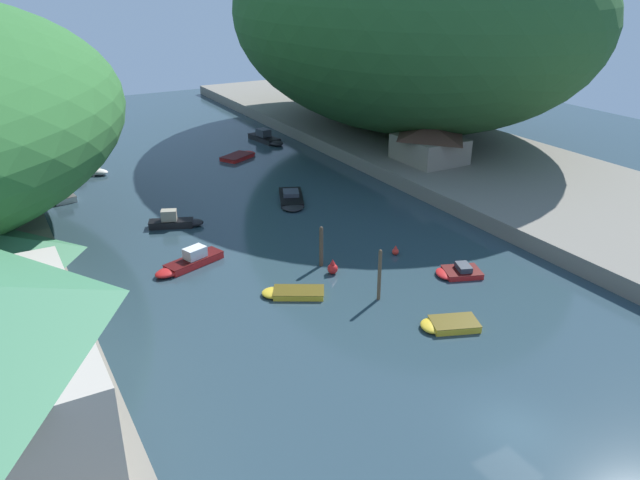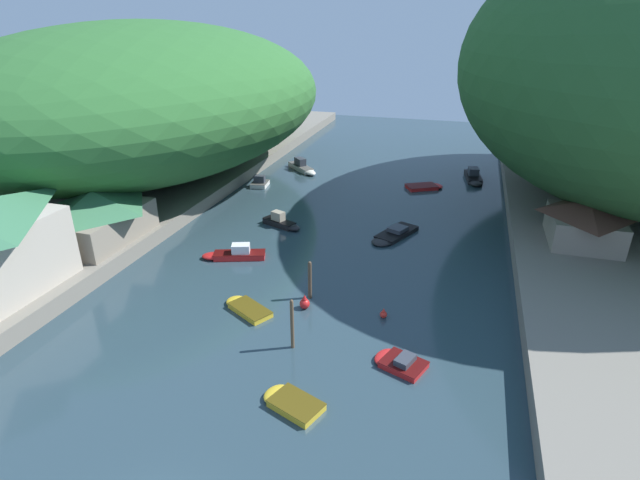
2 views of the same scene
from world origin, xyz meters
TOP-DOWN VIEW (x-y plane):
  - water_surface at (0.00, 30.00)m, footprint 130.00×130.00m
  - left_bank at (-26.99, 30.00)m, footprint 22.00×120.00m
  - hillside_left at (-28.09, 43.72)m, footprint 40.74×57.04m
  - boathouse_shed at (-19.74, 22.15)m, footprint 6.86×9.71m
  - right_bank_cottage at (21.74, 34.08)m, footprint 6.16×7.25m
  - boat_navy_launch at (-7.85, 24.68)m, footprint 5.80×3.22m
  - boat_cabin_cruiser at (5.09, 33.44)m, footprint 4.38×6.53m
  - boat_white_cruiser at (8.54, 13.94)m, footprint 3.67×2.97m
  - boat_mid_channel at (-13.67, 44.60)m, footprint 2.26×3.34m
  - boat_near_quay at (-10.59, 52.37)m, footprint 5.58×5.43m
  - boat_moored_right at (6.62, 49.59)m, footprint 5.08×4.10m
  - boat_yellow_tender at (12.30, 54.52)m, footprint 2.65×6.45m
  - boat_open_rowboat at (-3.23, 17.10)m, footprint 4.45×3.51m
  - boat_red_skiff at (3.24, 8.75)m, footprint 3.96×2.98m
  - boat_far_upstream at (-6.26, 32.72)m, footprint 4.67×2.82m
  - mooring_post_second at (1.59, 13.79)m, footprint 0.24×0.24m
  - mooring_post_middle at (0.77, 20.09)m, footprint 0.30×0.30m
  - channel_buoy_near at (0.85, 18.55)m, footprint 0.76×0.76m
  - channel_buoy_far at (6.67, 18.96)m, footprint 0.53×0.53m
  - person_on_quay at (-17.52, 11.04)m, footprint 0.27×0.41m

SIDE VIEW (x-z plane):
  - water_surface at x=0.00m, z-range 0.00..0.00m
  - boat_open_rowboat at x=-3.23m, z-range 0.00..0.41m
  - boat_moored_right at x=6.62m, z-range 0.00..0.44m
  - boat_red_skiff at x=3.24m, z-range 0.00..0.45m
  - boat_cabin_cruiser at x=5.09m, z-range -0.14..0.65m
  - boat_white_cruiser at x=8.54m, z-range -0.14..0.66m
  - channel_buoy_far at x=6.67m, z-range -0.09..0.70m
  - boat_navy_launch at x=-7.85m, z-range -0.27..1.06m
  - boat_mid_channel at x=-13.67m, z-range -0.29..1.16m
  - channel_buoy_near at x=0.85m, z-range -0.13..1.02m
  - boat_far_upstream at x=-6.26m, z-range -0.31..1.22m
  - boat_yellow_tender at x=12.30m, z-range -0.30..1.22m
  - boat_near_quay at x=-10.59m, z-range -0.33..1.33m
  - left_bank at x=-26.99m, z-range 0.00..1.41m
  - mooring_post_middle at x=0.77m, z-range 0.01..3.14m
  - mooring_post_second at x=1.59m, z-range 0.01..3.63m
  - person_on_quay at x=-17.52m, z-range 1.54..3.23m
  - right_bank_cottage at x=21.74m, z-range 1.48..5.41m
  - boathouse_shed at x=-19.74m, z-range 1.50..6.09m
  - hillside_left at x=-28.09m, z-range 1.41..19.47m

